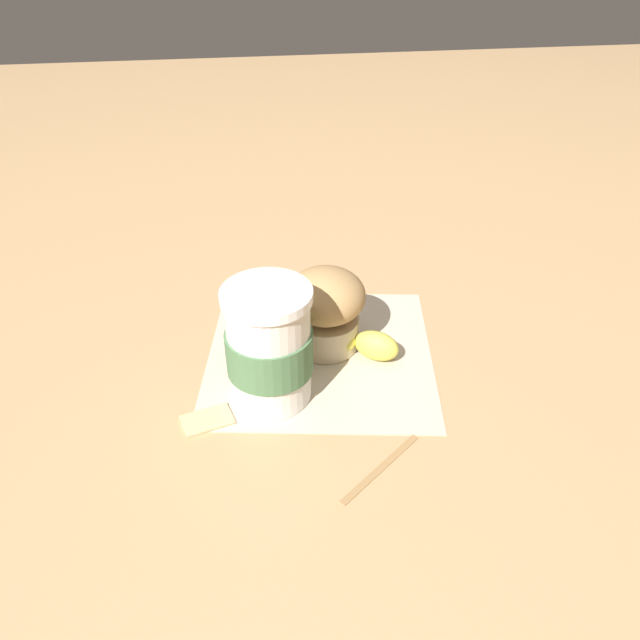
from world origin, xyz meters
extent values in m
plane|color=tan|center=(0.00, 0.00, 0.00)|extent=(3.00, 3.00, 0.00)
cube|color=beige|center=(0.00, 0.00, 0.00)|extent=(0.29, 0.29, 0.00)
cylinder|color=silver|center=(-0.06, 0.06, 0.06)|extent=(0.08, 0.08, 0.12)
cylinder|color=white|center=(-0.06, 0.06, 0.13)|extent=(0.09, 0.09, 0.01)
cylinder|color=#4C754C|center=(-0.06, 0.06, 0.06)|extent=(0.09, 0.09, 0.05)
cylinder|color=beige|center=(0.02, -0.01, 0.02)|extent=(0.08, 0.08, 0.04)
ellipsoid|color=#AD8451|center=(0.02, -0.01, 0.07)|extent=(0.09, 0.09, 0.06)
ellipsoid|color=#D6CC4C|center=(0.05, 0.01, 0.02)|extent=(0.06, 0.04, 0.04)
ellipsoid|color=#D6CC4C|center=(0.01, -0.02, 0.02)|extent=(0.07, 0.06, 0.04)
ellipsoid|color=#D6CC4C|center=(-0.02, -0.06, 0.02)|extent=(0.05, 0.06, 0.04)
cube|color=#E0B27F|center=(-0.09, 0.13, 0.00)|extent=(0.04, 0.06, 0.01)
cube|color=#9E7547|center=(-0.18, -0.03, 0.00)|extent=(0.08, 0.09, 0.00)
camera|label=1|loc=(-0.56, 0.08, 0.45)|focal=35.00mm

